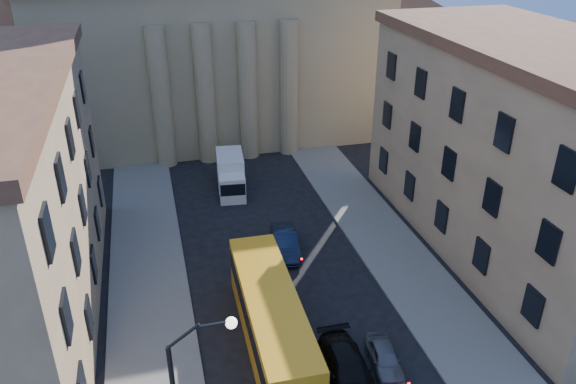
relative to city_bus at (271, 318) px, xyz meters
The scene contains 9 objects.
sidewalk_left 7.08m from the city_bus, 161.82° to the left, with size 5.00×60.00×0.15m, color #63615A.
sidewalk_right 10.85m from the city_bus, 11.51° to the left, with size 5.00×60.00×0.15m, color #63615A.
church 40.90m from the city_bus, 87.12° to the left, with size 68.02×28.76×36.60m.
building_right 20.72m from the city_bus, 17.91° to the left, with size 11.60×26.60×14.70m.
car_right_mid 4.95m from the city_bus, 48.79° to the right, with size 2.19×5.38×1.56m, color black.
car_right_far 6.40m from the city_bus, 30.34° to the right, with size 1.46×3.64×1.24m, color #54555A.
car_right_distant 9.66m from the city_bus, 71.17° to the left, with size 1.67×4.78×1.58m, color black.
city_bus is the anchor object (origin of this frame).
box_truck 19.86m from the city_bus, 87.14° to the left, with size 2.75×5.78×3.07m.
Camera 1 is at (-7.20, -7.87, 21.89)m, focal length 35.00 mm.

